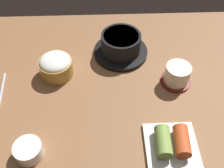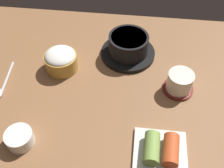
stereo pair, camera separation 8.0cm
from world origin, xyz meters
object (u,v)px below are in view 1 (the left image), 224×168
Objects in this scene: stone_pot at (121,45)px; side_bowl_near at (28,150)px; kimchi_plate at (172,143)px; rice_bowl at (56,66)px; tea_cup_with_saucer at (177,75)px.

stone_pot reaches higher than side_bowl_near.
kimchi_plate is (11.03, -36.42, -1.73)cm from stone_pot.
rice_bowl is at bearing -156.94° from stone_pot.
tea_cup_with_saucer is at bearing -7.53° from rice_bowl.
rice_bowl is 42.29cm from kimchi_plate.
stone_pot is 38.10cm from kimchi_plate.
kimchi_plate is 36.44cm from side_bowl_near.
kimchi_plate reaches higher than side_bowl_near.
tea_cup_with_saucer is (16.55, -13.96, -0.38)cm from stone_pot.
rice_bowl is 1.13× the size of tea_cup_with_saucer.
stone_pot is 1.75× the size of rice_bowl.
tea_cup_with_saucer reaches higher than side_bowl_near.
tea_cup_with_saucer is at bearing 28.88° from side_bowl_near.
stone_pot is 1.99× the size of tea_cup_with_saucer.
side_bowl_near is at bearing -151.12° from tea_cup_with_saucer.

